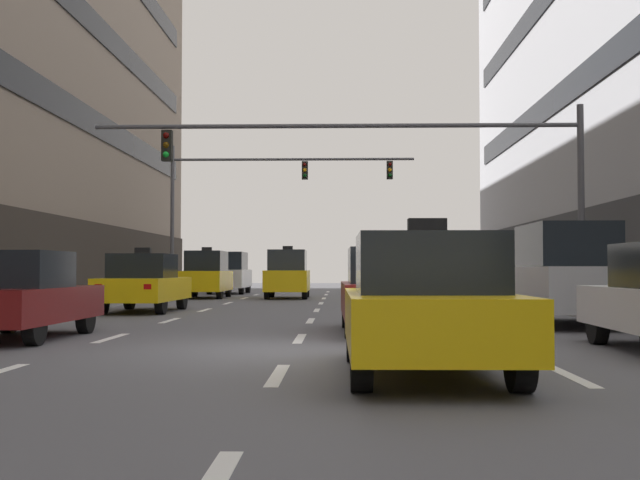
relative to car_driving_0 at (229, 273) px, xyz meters
The scene contains 34 objects.
ground_plane 29.07m from the car_driving_0, 80.21° to the right, with size 120.00×120.00×0.00m, color #515156.
lane_stripe_l1_s4 26.69m from the car_driving_0, 86.66° to the right, with size 0.16×2.00×0.01m, color silver.
lane_stripe_l1_s5 21.71m from the car_driving_0, 85.89° to the right, with size 0.16×2.00×0.01m, color silver.
lane_stripe_l1_s6 16.73m from the car_driving_0, 84.66° to the right, with size 0.16×2.00×0.01m, color silver.
lane_stripe_l1_s7 11.78m from the car_driving_0, 82.38° to the right, with size 0.16×2.00×0.01m, color silver.
lane_stripe_l1_s8 6.89m from the car_driving_0, 76.80° to the right, with size 0.16×2.00×0.01m, color silver.
lane_stripe_l1_s9 2.48m from the car_driving_0, 46.33° to the right, with size 0.16×2.00×0.01m, color silver.
lane_stripe_l1_s10 3.86m from the car_driving_0, 65.24° to the left, with size 0.16×2.00×0.01m, color silver.
lane_stripe_l2_s3 32.03m from the car_driving_0, 81.13° to the right, with size 0.16×2.00×0.01m, color silver.
lane_stripe_l2_s4 27.10m from the car_driving_0, 79.49° to the right, with size 0.16×2.00×0.01m, color silver.
lane_stripe_l2_s5 22.21m from the car_driving_0, 77.14° to the right, with size 0.16×2.00×0.01m, color silver.
lane_stripe_l2_s6 17.38m from the car_driving_0, 73.46° to the right, with size 0.16×2.00×0.01m, color silver.
lane_stripe_l2_s7 12.68m from the car_driving_0, 66.99° to the right, with size 0.16×2.00×0.01m, color silver.
lane_stripe_l2_s8 8.33m from the car_driving_0, 53.32° to the right, with size 0.16×2.00×0.01m, color silver.
lane_stripe_l2_s9 5.30m from the car_driving_0, 18.26° to the right, with size 0.16×2.00×0.01m, color silver.
lane_stripe_l2_s10 6.07m from the car_driving_0, 34.32° to the left, with size 0.16×2.00×0.01m, color silver.
lane_stripe_l3_s3 32.72m from the car_driving_0, 75.26° to the right, with size 0.16×2.00×0.01m, color silver.
lane_stripe_l3_s4 27.92m from the car_driving_0, 72.65° to the right, with size 0.16×2.00×0.01m, color silver.
lane_stripe_l3_s5 23.20m from the car_driving_0, 68.96° to the right, with size 0.16×2.00×0.01m, color silver.
lane_stripe_l3_s6 18.62m from the car_driving_0, 63.42° to the right, with size 0.16×2.00×0.01m, color silver.
lane_stripe_l3_s7 14.34m from the car_driving_0, 54.41° to the right, with size 0.16×2.00×0.01m, color silver.
lane_stripe_l3_s8 10.69m from the car_driving_0, 38.54° to the right, with size 0.16×2.00×0.01m, color silver.
lane_stripe_l3_s9 8.54m from the car_driving_0, 11.08° to the right, with size 0.16×2.00×0.01m, color silver.
lane_stripe_l3_s10 9.04m from the car_driving_0, 22.05° to the left, with size 0.16×2.00×0.01m, color silver.
car_driving_0 is the anchor object (origin of this frame).
taxi_driving_1 7.40m from the car_driving_0, 62.69° to the right, with size 1.80×4.24×2.22m.
taxi_driving_2 6.29m from the car_driving_0, 90.97° to the right, with size 1.75×4.16×2.18m.
taxi_driving_3 17.67m from the car_driving_0, 90.13° to the right, with size 1.93×4.49×1.86m.
taxi_driving_4 32.33m from the car_driving_0, 78.10° to the right, with size 1.86×4.38×1.82m.
car_driving_5 26.91m from the car_driving_0, 90.00° to the right, with size 1.78×4.16×1.55m.
car_driving_6 26.19m from the car_driving_0, 75.35° to the right, with size 1.91×4.42×1.65m.
car_parked_2 25.32m from the car_driving_0, 65.12° to the right, with size 1.95×4.63×2.24m.
traffic_signal_0 20.85m from the car_driving_0, 68.77° to the right, with size 13.23×0.35×5.52m.
traffic_signal_1 5.49m from the car_driving_0, 62.76° to the right, with size 11.38×0.35×6.88m.
Camera 1 is at (0.74, -12.53, 1.24)m, focal length 45.80 mm.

